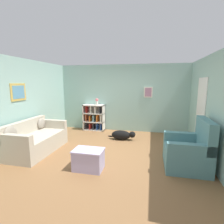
{
  "coord_description": "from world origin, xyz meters",
  "views": [
    {
      "loc": [
        1.12,
        -4.57,
        1.92
      ],
      "look_at": [
        0.0,
        0.4,
        1.05
      ],
      "focal_mm": 28.0,
      "sensor_mm": 36.0,
      "label": 1
    }
  ],
  "objects_px": {
    "bookshelf": "(94,118)",
    "recliner_chair": "(189,151)",
    "dog": "(122,135)",
    "couch": "(35,140)",
    "vase": "(97,101)",
    "coffee_table": "(88,159)"
  },
  "relations": [
    {
      "from": "recliner_chair",
      "to": "dog",
      "type": "xyz_separation_m",
      "value": [
        -1.79,
        1.57,
        -0.22
      ]
    },
    {
      "from": "vase",
      "to": "couch",
      "type": "bearing_deg",
      "value": -112.49
    },
    {
      "from": "dog",
      "to": "couch",
      "type": "bearing_deg",
      "value": -145.68
    },
    {
      "from": "dog",
      "to": "recliner_chair",
      "type": "bearing_deg",
      "value": -41.38
    },
    {
      "from": "bookshelf",
      "to": "recliner_chair",
      "type": "height_order",
      "value": "recliner_chair"
    },
    {
      "from": "couch",
      "to": "bookshelf",
      "type": "height_order",
      "value": "bookshelf"
    },
    {
      "from": "bookshelf",
      "to": "dog",
      "type": "height_order",
      "value": "bookshelf"
    },
    {
      "from": "couch",
      "to": "dog",
      "type": "distance_m",
      "value": 2.69
    },
    {
      "from": "bookshelf",
      "to": "vase",
      "type": "bearing_deg",
      "value": -8.35
    },
    {
      "from": "couch",
      "to": "recliner_chair",
      "type": "xyz_separation_m",
      "value": [
        4.01,
        -0.06,
        0.06
      ]
    },
    {
      "from": "coffee_table",
      "to": "recliner_chair",
      "type": "bearing_deg",
      "value": 15.41
    },
    {
      "from": "vase",
      "to": "recliner_chair",
      "type": "bearing_deg",
      "value": -40.45
    },
    {
      "from": "coffee_table",
      "to": "vase",
      "type": "height_order",
      "value": "vase"
    },
    {
      "from": "couch",
      "to": "recliner_chair",
      "type": "bearing_deg",
      "value": -0.82
    },
    {
      "from": "bookshelf",
      "to": "dog",
      "type": "bearing_deg",
      "value": -36.69
    },
    {
      "from": "bookshelf",
      "to": "coffee_table",
      "type": "xyz_separation_m",
      "value": [
        0.92,
        -3.16,
        -0.26
      ]
    },
    {
      "from": "recliner_chair",
      "to": "bookshelf",
      "type": "bearing_deg",
      "value": 140.54
    },
    {
      "from": "couch",
      "to": "vase",
      "type": "height_order",
      "value": "vase"
    },
    {
      "from": "dog",
      "to": "coffee_table",
      "type": "bearing_deg",
      "value": -100.51
    },
    {
      "from": "dog",
      "to": "vase",
      "type": "distance_m",
      "value": 1.84
    },
    {
      "from": "vase",
      "to": "bookshelf",
      "type": "bearing_deg",
      "value": 171.65
    },
    {
      "from": "recliner_chair",
      "to": "dog",
      "type": "distance_m",
      "value": 2.39
    }
  ]
}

